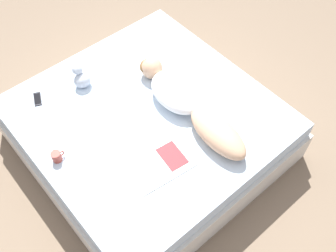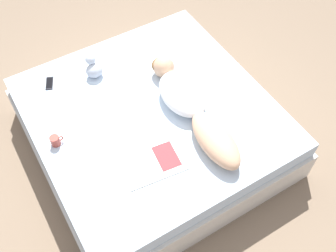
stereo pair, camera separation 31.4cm
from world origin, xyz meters
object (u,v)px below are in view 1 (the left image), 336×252
(cell_phone, at_px, (38,99))
(coffee_mug, at_px, (57,156))
(person, at_px, (187,102))
(open_magazine, at_px, (159,163))

(cell_phone, bearing_deg, coffee_mug, -82.23)
(person, bearing_deg, coffee_mug, 169.21)
(cell_phone, bearing_deg, open_magazine, -48.04)
(person, height_order, coffee_mug, person)
(person, distance_m, open_magazine, 0.58)
(open_magazine, relative_size, coffee_mug, 5.01)
(coffee_mug, bearing_deg, open_magazine, -43.30)
(person, xyz_separation_m, open_magazine, (-0.51, -0.26, -0.09))
(person, relative_size, cell_phone, 7.94)
(open_magazine, bearing_deg, cell_phone, 115.01)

